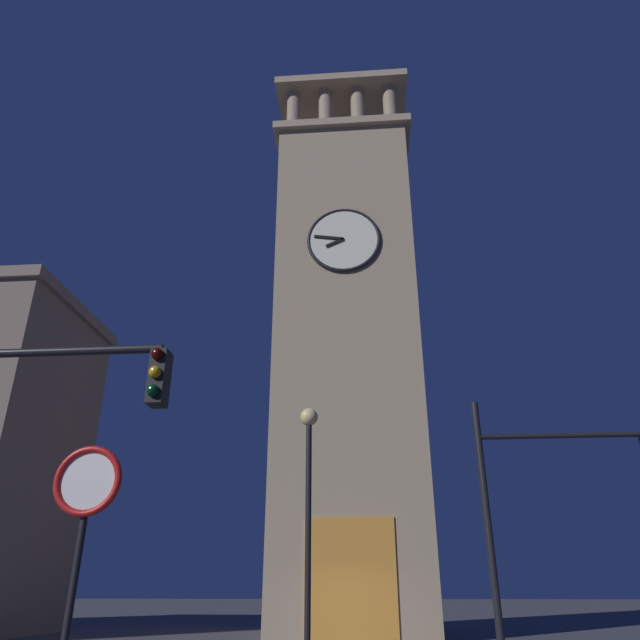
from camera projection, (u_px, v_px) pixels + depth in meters
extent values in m
cube|color=gray|center=(349.00, 364.00, 27.12)|extent=(6.13, 6.57, 22.17)
cube|color=gray|center=(344.00, 168.00, 31.82)|extent=(6.73, 7.17, 0.40)
cylinder|color=gray|center=(390.00, 108.00, 29.83)|extent=(0.70, 0.70, 2.56)
cylinder|color=gray|center=(358.00, 110.00, 29.95)|extent=(0.70, 0.70, 2.56)
cylinder|color=gray|center=(326.00, 112.00, 30.07)|extent=(0.70, 0.70, 2.56)
cylinder|color=gray|center=(294.00, 113.00, 30.19)|extent=(0.70, 0.70, 2.56)
cylinder|color=gray|center=(388.00, 175.00, 34.69)|extent=(0.70, 0.70, 2.56)
cylinder|color=gray|center=(360.00, 177.00, 34.81)|extent=(0.70, 0.70, 2.56)
cylinder|color=gray|center=(332.00, 178.00, 34.93)|extent=(0.70, 0.70, 2.56)
cylinder|color=gray|center=(305.00, 179.00, 35.06)|extent=(0.70, 0.70, 2.56)
cube|color=gray|center=(343.00, 126.00, 33.06)|extent=(6.73, 7.17, 0.40)
cylinder|color=black|center=(343.00, 105.00, 33.69)|extent=(0.12, 0.12, 2.65)
cylinder|color=silver|center=(344.00, 240.00, 26.01)|extent=(3.10, 0.12, 3.10)
torus|color=black|center=(344.00, 240.00, 25.99)|extent=(3.26, 0.16, 3.26)
cube|color=black|center=(335.00, 243.00, 25.88)|extent=(0.83, 0.06, 0.45)
cube|color=black|center=(329.00, 237.00, 26.01)|extent=(1.32, 0.06, 0.32)
cube|color=orange|center=(350.00, 578.00, 20.41)|extent=(3.20, 0.24, 4.00)
cylinder|color=black|center=(30.00, 353.00, 8.12)|extent=(3.77, 0.12, 0.12)
cube|color=black|center=(159.00, 378.00, 7.81)|extent=(0.22, 0.30, 0.75)
sphere|color=#360505|center=(157.00, 354.00, 7.76)|extent=(0.16, 0.16, 0.16)
sphere|color=orange|center=(155.00, 372.00, 7.65)|extent=(0.16, 0.16, 0.16)
sphere|color=#063316|center=(153.00, 390.00, 7.55)|extent=(0.16, 0.16, 0.16)
cylinder|color=black|center=(488.00, 530.00, 12.46)|extent=(0.16, 0.16, 5.56)
cylinder|color=black|center=(561.00, 436.00, 13.15)|extent=(3.64, 0.12, 0.12)
cylinder|color=black|center=(308.00, 540.00, 13.37)|extent=(0.14, 0.14, 5.29)
sphere|color=#F9DB8C|center=(309.00, 417.00, 14.56)|extent=(0.44, 0.44, 0.44)
cylinder|color=black|center=(69.00, 613.00, 6.03)|extent=(0.08, 0.08, 2.83)
cylinder|color=white|center=(88.00, 481.00, 6.55)|extent=(0.70, 0.04, 0.70)
torus|color=red|center=(88.00, 481.00, 6.53)|extent=(0.78, 0.08, 0.78)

